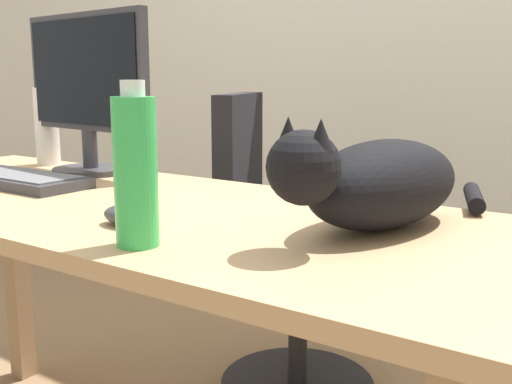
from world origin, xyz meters
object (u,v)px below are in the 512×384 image
Objects in this scene: office_chair at (282,268)px; computer_mouse at (130,216)px; spray_bottle at (136,170)px; cat at (377,182)px; water_bottle at (47,125)px; keyboard at (10,178)px; monitor at (86,87)px.

computer_mouse is (0.20, -0.81, 0.34)m from office_chair.
computer_mouse is 0.16m from spray_bottle.
water_bottle is (-1.11, 0.18, 0.03)m from cat.
monitor is at bearing 81.79° from keyboard.
monitor reaches higher than cat.
monitor reaches higher than keyboard.
spray_bottle is (0.85, -0.48, 0.00)m from water_bottle.
cat is 5.50× the size of computer_mouse.
monitor is 0.90m from cat.
office_chair is 0.82m from water_bottle.
spray_bottle reaches higher than water_bottle.
office_chair is 0.78m from monitor.
monitor is 0.26m from water_bottle.
water_bottle is 0.99× the size of spray_bottle.
spray_bottle reaches higher than computer_mouse.
monitor is 0.79× the size of cat.
spray_bottle is at bearing -71.47° from office_chair.
water_bottle is (-0.20, 0.26, 0.10)m from keyboard.
cat is at bearing 49.58° from spray_bottle.
monitor reaches higher than computer_mouse.
office_chair is at bearing 133.11° from cat.
monitor is 1.09× the size of keyboard.
office_chair is 0.91m from cat.
keyboard is 0.57m from computer_mouse.
monitor is at bearing 144.77° from spray_bottle.
water_bottle reaches higher than office_chair.
water_bottle is at bearing 127.26° from keyboard.
office_chair is 3.80× the size of water_bottle.
computer_mouse is at bearing -28.00° from water_bottle.
monitor is (-0.32, -0.46, 0.55)m from office_chair.
monitor is 4.36× the size of computer_mouse.
office_chair reaches higher than keyboard.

